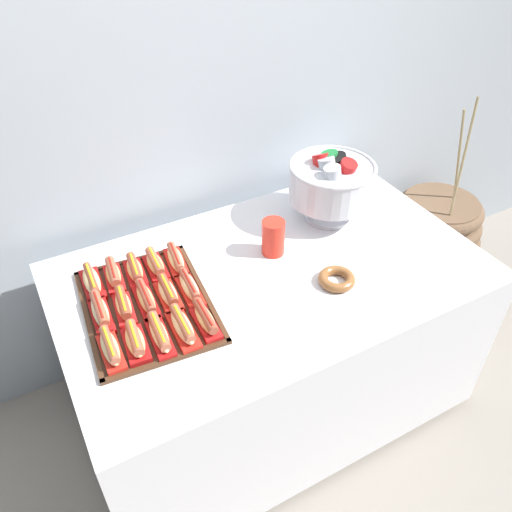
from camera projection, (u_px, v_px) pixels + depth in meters
name	position (u px, v px, depth m)	size (l,w,h in m)	color
ground_plane	(269.00, 397.00, 2.36)	(10.00, 10.00, 0.00)	gray
back_wall	(196.00, 72.00, 1.94)	(6.00, 0.10, 2.60)	#9EA8B2
buffet_table	(270.00, 338.00, 2.10)	(1.54, 0.92, 0.76)	silver
floor_vase	(431.00, 244.00, 2.82)	(0.53, 0.53, 1.10)	brown
serving_tray	(147.00, 306.00, 1.73)	(0.45, 0.56, 0.01)	#472B19
hot_dog_0	(110.00, 348.00, 1.54)	(0.06, 0.17, 0.06)	red
hot_dog_1	(135.00, 341.00, 1.57)	(0.08, 0.16, 0.06)	#B21414
hot_dog_2	(159.00, 334.00, 1.59)	(0.07, 0.18, 0.06)	#B21414
hot_dog_3	(183.00, 327.00, 1.61)	(0.07, 0.18, 0.06)	red
hot_dog_4	(205.00, 319.00, 1.63)	(0.06, 0.16, 0.06)	red
hot_dog_5	(100.00, 312.00, 1.66)	(0.07, 0.18, 0.07)	#B21414
hot_dog_6	(124.00, 305.00, 1.68)	(0.08, 0.16, 0.06)	red
hot_dog_7	(146.00, 299.00, 1.71)	(0.07, 0.18, 0.06)	#B21414
hot_dog_8	(168.00, 293.00, 1.73)	(0.08, 0.17, 0.06)	red
hot_dog_9	(190.00, 287.00, 1.75)	(0.07, 0.18, 0.06)	red
hot_dog_10	(92.00, 282.00, 1.78)	(0.07, 0.18, 0.06)	#B21414
hot_dog_11	(113.00, 275.00, 1.80)	(0.08, 0.16, 0.07)	red
hot_dog_12	(135.00, 270.00, 1.82)	(0.08, 0.16, 0.06)	#B21414
hot_dog_13	(156.00, 264.00, 1.85)	(0.07, 0.16, 0.06)	#B21414
hot_dog_14	(176.00, 260.00, 1.87)	(0.09, 0.18, 0.06)	red
punch_bowl	(331.00, 181.00, 2.03)	(0.34, 0.34, 0.29)	silver
cup_stack	(273.00, 237.00, 1.91)	(0.09, 0.09, 0.14)	red
donut	(337.00, 279.00, 1.81)	(0.13, 0.13, 0.03)	brown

